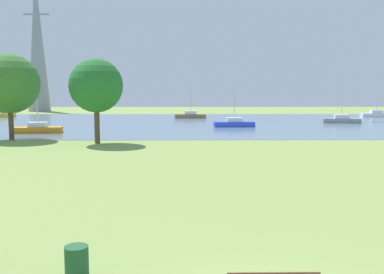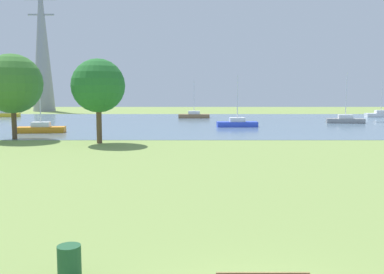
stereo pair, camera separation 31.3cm
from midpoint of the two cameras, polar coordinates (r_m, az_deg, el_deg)
The scene contains 12 objects.
ground_plane at distance 30.22m, azimuth 2.84°, elevation -2.22°, with size 160.00×160.00×0.00m, color #7F994C.
litter_bin at distance 11.04m, azimuth -15.06°, elevation -15.60°, with size 0.56×0.56×0.80m, color #1E512D.
water_surface at distance 58.04m, azimuth 1.46°, elevation 1.90°, with size 140.00×40.00×0.02m, color slate.
sailboat_brown at distance 67.26m, azimuth 0.36°, elevation 2.88°, with size 4.81×1.53×5.83m.
sailboat_blue at distance 51.84m, azimuth 6.10°, elevation 1.83°, with size 4.87×1.74×6.14m.
sailboat_orange at distance 47.17m, azimuth -19.10°, elevation 1.06°, with size 4.94×2.05×5.32m.
sailboat_gray at distance 60.78m, azimuth 19.62°, elevation 2.16°, with size 4.98×2.27×6.59m.
sailboat_white at distance 76.01m, azimuth 23.67°, elevation 2.75°, with size 4.83×1.61×5.77m.
sailboat_yellow at distance 76.16m, azimuth -23.42°, elevation 2.77°, with size 4.96×2.15×6.88m.
tree_west_near at distance 41.92m, azimuth -22.40°, elevation 6.49°, with size 5.30×5.30×7.62m.
tree_east_near at distance 36.55m, azimuth -12.03°, elevation 6.60°, with size 4.42×4.42×6.98m.
electricity_pylon at distance 94.06m, azimuth -19.07°, elevation 11.75°, with size 6.40×4.40×27.86m.
Camera 2 is at (-1.36, -7.85, 4.48)m, focal length 40.54 mm.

